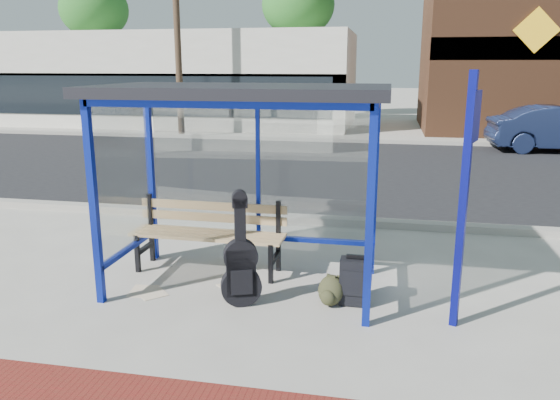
% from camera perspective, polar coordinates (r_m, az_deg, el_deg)
% --- Properties ---
extents(ground, '(120.00, 120.00, 0.00)m').
position_cam_1_polar(ground, '(6.79, -3.68, -8.98)').
color(ground, '#B2ADA0').
rests_on(ground, ground).
extents(curb_near, '(60.00, 0.25, 0.12)m').
position_cam_1_polar(curb_near, '(9.45, 0.80, -1.92)').
color(curb_near, gray).
rests_on(curb_near, ground).
extents(street_asphalt, '(60.00, 10.00, 0.00)m').
position_cam_1_polar(street_asphalt, '(14.38, 4.49, 3.33)').
color(street_asphalt, black).
rests_on(street_asphalt, ground).
extents(curb_far, '(60.00, 0.25, 0.12)m').
position_cam_1_polar(curb_far, '(19.38, 6.30, 6.22)').
color(curb_far, gray).
rests_on(curb_far, ground).
extents(far_sidewalk, '(60.00, 4.00, 0.01)m').
position_cam_1_polar(far_sidewalk, '(21.27, 6.76, 6.74)').
color(far_sidewalk, '#B2ADA0').
rests_on(far_sidewalk, ground).
extents(bus_shelter, '(3.30, 1.80, 2.42)m').
position_cam_1_polar(bus_shelter, '(6.35, -3.81, 8.74)').
color(bus_shelter, '#0E1F9B').
rests_on(bus_shelter, ground).
extents(storefront_white, '(18.00, 6.04, 4.00)m').
position_cam_1_polar(storefront_white, '(26.28, -12.97, 12.21)').
color(storefront_white, silver).
rests_on(storefront_white, ground).
extents(storefront_brown, '(10.00, 7.08, 6.40)m').
position_cam_1_polar(storefront_brown, '(25.35, 26.57, 13.80)').
color(storefront_brown, '#59331E').
rests_on(storefront_brown, ground).
extents(tree_left, '(3.60, 3.60, 7.03)m').
position_cam_1_polar(tree_left, '(32.23, -18.85, 18.26)').
color(tree_left, '#4C3826').
rests_on(tree_left, ground).
extents(tree_mid, '(3.60, 3.60, 7.03)m').
position_cam_1_polar(tree_mid, '(28.56, 1.92, 19.60)').
color(tree_mid, '#4C3826').
rests_on(tree_mid, ground).
extents(utility_pole_west, '(1.60, 0.24, 8.00)m').
position_cam_1_polar(utility_pole_west, '(20.94, -10.73, 17.74)').
color(utility_pole_west, '#4C3826').
rests_on(utility_pole_west, ground).
extents(bench, '(2.02, 0.53, 0.95)m').
position_cam_1_polar(bench, '(7.20, -7.41, -3.18)').
color(bench, black).
rests_on(bench, ground).
extents(guitar_bag, '(0.47, 0.28, 1.25)m').
position_cam_1_polar(guitar_bag, '(6.12, -4.11, -7.00)').
color(guitar_bag, black).
rests_on(guitar_bag, ground).
extents(suitcase, '(0.34, 0.23, 0.59)m').
position_cam_1_polar(suitcase, '(6.26, 7.83, -8.45)').
color(suitcase, black).
rests_on(suitcase, ground).
extents(backpack, '(0.33, 0.31, 0.35)m').
position_cam_1_polar(backpack, '(6.24, 5.27, -9.50)').
color(backpack, '#2B2C18').
rests_on(backpack, ground).
extents(sign_post, '(0.16, 0.31, 2.60)m').
position_cam_1_polar(sign_post, '(5.65, 18.80, 1.14)').
color(sign_post, navy).
rests_on(sign_post, ground).
extents(newspaper_a, '(0.34, 0.41, 0.01)m').
position_cam_1_polar(newspaper_a, '(6.84, -14.15, -9.21)').
color(newspaper_a, white).
rests_on(newspaper_a, ground).
extents(newspaper_b, '(0.48, 0.48, 0.01)m').
position_cam_1_polar(newspaper_b, '(6.77, -13.30, -9.40)').
color(newspaper_b, white).
rests_on(newspaper_b, ground).
extents(newspaper_c, '(0.46, 0.46, 0.01)m').
position_cam_1_polar(newspaper_c, '(6.83, -4.76, -8.86)').
color(newspaper_c, white).
rests_on(newspaper_c, ground).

